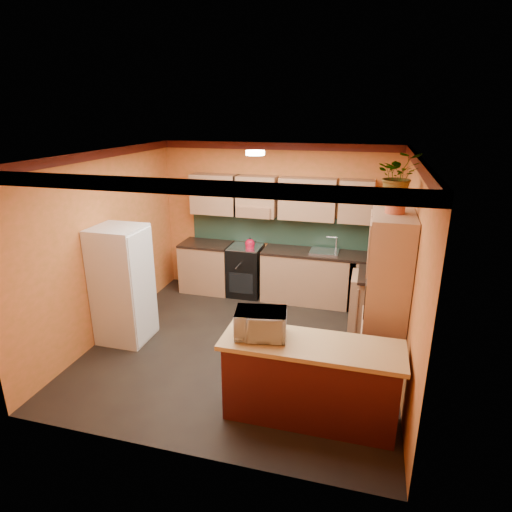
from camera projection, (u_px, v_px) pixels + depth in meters
The scene contains 15 objects.
room_shell at pixel (251, 199), 5.71m from camera, with size 4.24×4.24×2.72m.
base_cabinets_back at pixel (279, 275), 7.61m from camera, with size 3.65×0.60×0.88m, color tan.
countertop_back at pixel (280, 250), 7.46m from camera, with size 3.65×0.62×0.04m, color black.
stove at pixel (246, 270), 7.76m from camera, with size 0.58×0.58×0.91m, color black.
kettle at pixel (250, 243), 7.51m from camera, with size 0.17×0.17×0.18m, color #BB0C29, non-canonical shape.
sink at pixel (324, 252), 7.25m from camera, with size 0.48×0.40×0.03m, color silver.
base_cabinets_right at pixel (377, 304), 6.44m from camera, with size 0.60×0.80×0.88m, color tan.
countertop_right at pixel (380, 276), 6.29m from camera, with size 0.62×0.80×0.04m, color black.
fridge at pixel (122, 285), 6.10m from camera, with size 0.68×0.66×1.70m, color white.
pantry at pixel (386, 299), 5.16m from camera, with size 0.48×0.90×2.10m, color tan.
fern_pot at pixel (395, 206), 4.85m from camera, with size 0.22×0.22×0.16m, color #AC4729.
fern at pixel (399, 175), 4.73m from camera, with size 0.48×0.41×0.53m, color tan.
breakfast_bar at pixel (310, 383), 4.57m from camera, with size 1.80×0.55×0.88m, color #4D1712.
bar_top at pixel (312, 345), 4.42m from camera, with size 1.90×0.65×0.05m, color tan.
microwave at pixel (261, 324), 4.50m from camera, with size 0.54×0.36×0.30m, color white.
Camera 1 is at (1.57, -5.15, 3.21)m, focal length 30.00 mm.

